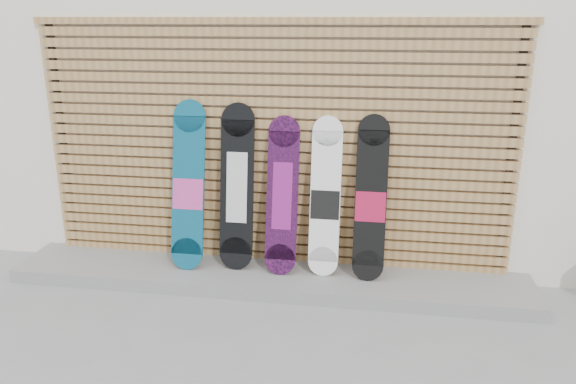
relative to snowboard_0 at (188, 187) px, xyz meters
name	(u,v)px	position (x,y,z in m)	size (l,w,h in m)	color
ground	(271,324)	(0.88, -0.76, -0.85)	(80.00, 80.00, 0.00)	gray
building	(360,58)	(1.38, 2.74, 0.95)	(12.00, 5.00, 3.60)	white
concrete_step	(268,277)	(0.73, -0.08, -0.79)	(4.60, 0.70, 0.12)	gray
slat_wall	(273,145)	(0.73, 0.21, 0.36)	(4.26, 0.08, 2.29)	#A47844
snowboard_0	(188,187)	(0.00, 0.00, 0.00)	(0.29, 0.36, 1.49)	#0B5271
snowboard_1	(237,187)	(0.44, 0.04, 0.00)	(0.30, 0.29, 1.47)	black
snowboard_2	(282,196)	(0.85, 0.02, -0.05)	(0.28, 0.33, 1.37)	black
snowboard_3	(325,198)	(1.22, 0.04, -0.05)	(0.26, 0.29, 1.38)	white
snowboard_4	(371,200)	(1.61, 0.02, -0.04)	(0.27, 0.33, 1.40)	black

